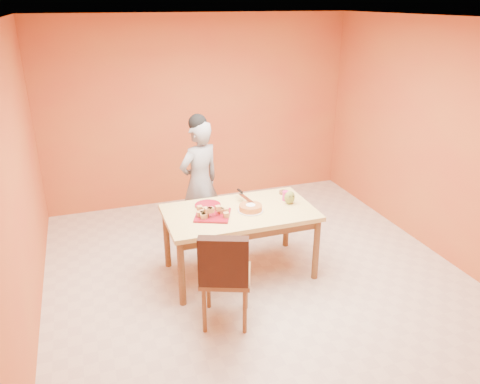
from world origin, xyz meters
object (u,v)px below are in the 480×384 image
object	(u,v)px
dining_chair	(226,274)
sponge_cake	(251,208)
checker_tin	(284,192)
person	(200,182)
red_dinner_plate	(208,205)
pastry_platter	(213,215)
egg_ornament	(290,197)
dining_table	(240,219)
magenta_glass	(286,196)

from	to	relation	value
dining_chair	sponge_cake	distance (m)	0.94
dining_chair	checker_tin	world-z (taller)	dining_chair
person	sponge_cake	bearing A→B (deg)	85.11
red_dinner_plate	sponge_cake	size ratio (longest dim) A/B	1.15
pastry_platter	person	bearing A→B (deg)	83.67
sponge_cake	egg_ornament	bearing A→B (deg)	4.95
red_dinner_plate	dining_table	bearing A→B (deg)	-38.91
sponge_cake	magenta_glass	size ratio (longest dim) A/B	2.32
egg_ornament	checker_tin	xyz separation A→B (m)	(0.06, 0.28, -0.06)
egg_ornament	person	bearing A→B (deg)	143.08
dining_table	sponge_cake	distance (m)	0.18
magenta_glass	checker_tin	distance (m)	0.19
red_dinner_plate	sponge_cake	bearing A→B (deg)	-35.14
sponge_cake	checker_tin	bearing A→B (deg)	31.33
dining_chair	red_dinner_plate	bearing A→B (deg)	105.05
person	checker_tin	xyz separation A→B (m)	(0.85, -0.64, 0.00)
dining_chair	person	xyz separation A→B (m)	(0.20, 1.71, 0.25)
person	pastry_platter	bearing A→B (deg)	60.91
person	checker_tin	world-z (taller)	person
dining_chair	egg_ornament	distance (m)	1.30
pastry_platter	checker_tin	xyz separation A→B (m)	(0.95, 0.32, 0.01)
person	egg_ornament	xyz separation A→B (m)	(0.79, -0.93, 0.06)
magenta_glass	dining_chair	bearing A→B (deg)	-137.89
dining_table	magenta_glass	bearing A→B (deg)	9.70
magenta_glass	checker_tin	size ratio (longest dim) A/B	0.98
person	magenta_glass	xyz separation A→B (m)	(0.79, -0.82, 0.04)
dining_chair	person	world-z (taller)	person
checker_tin	pastry_platter	bearing A→B (deg)	-161.66
egg_ornament	magenta_glass	world-z (taller)	egg_ornament
magenta_glass	egg_ornament	bearing A→B (deg)	-89.52
dining_chair	dining_table	bearing A→B (deg)	84.27
egg_ornament	checker_tin	size ratio (longest dim) A/B	1.38
pastry_platter	egg_ornament	bearing A→B (deg)	2.04
pastry_platter	sponge_cake	xyz separation A→B (m)	(0.42, -0.01, 0.03)
pastry_platter	dining_chair	bearing A→B (deg)	-96.78
dining_table	person	distance (m)	0.95
sponge_cake	dining_chair	bearing A→B (deg)	-124.36
person	checker_tin	bearing A→B (deg)	120.02
magenta_glass	red_dinner_plate	bearing A→B (deg)	171.20
sponge_cake	egg_ornament	world-z (taller)	egg_ornament
red_dinner_plate	magenta_glass	distance (m)	0.88
dining_table	checker_tin	world-z (taller)	checker_tin
checker_tin	red_dinner_plate	bearing A→B (deg)	-177.22
dining_chair	pastry_platter	bearing A→B (deg)	104.43
person	dining_table	bearing A→B (deg)	79.76
magenta_glass	dining_table	bearing A→B (deg)	-170.30
person	red_dinner_plate	bearing A→B (deg)	60.16
dining_chair	magenta_glass	xyz separation A→B (m)	(0.98, 0.89, 0.29)
sponge_cake	egg_ornament	xyz separation A→B (m)	(0.47, 0.04, 0.04)
pastry_platter	checker_tin	bearing A→B (deg)	18.34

